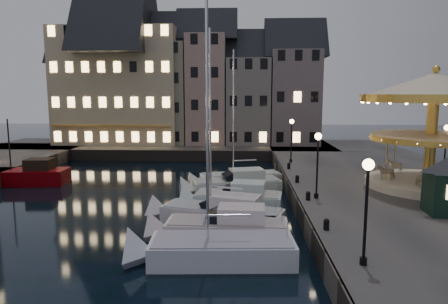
{
  "coord_description": "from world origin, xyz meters",
  "views": [
    {
      "loc": [
        2.47,
        -23.93,
        7.88
      ],
      "look_at": [
        1.0,
        8.0,
        3.2
      ],
      "focal_mm": 32.0,
      "sensor_mm": 36.0,
      "label": 1
    }
  ],
  "objects_px": {
    "streetlamp_d": "(446,143)",
    "motorboat_d": "(232,200)",
    "motorboat_f": "(234,181)",
    "bollard_c": "(297,178)",
    "streetlamp_b": "(318,156)",
    "motorboat_a": "(210,251)",
    "bollard_d": "(289,165)",
    "motorboat_e": "(232,186)",
    "red_fishing_boat": "(25,176)",
    "ticket_kiosk": "(448,176)",
    "bollard_a": "(326,224)",
    "bollard_b": "(308,195)",
    "streetlamp_a": "(367,197)",
    "carousel": "(433,108)",
    "motorboat_b": "(219,229)",
    "streetlamp_c": "(291,134)",
    "motorboat_c": "(216,214)"
  },
  "relations": [
    {
      "from": "bollard_a",
      "to": "bollard_b",
      "type": "height_order",
      "value": "same"
    },
    {
      "from": "bollard_a",
      "to": "ticket_kiosk",
      "type": "relative_size",
      "value": 0.16
    },
    {
      "from": "streetlamp_b",
      "to": "motorboat_d",
      "type": "height_order",
      "value": "streetlamp_b"
    },
    {
      "from": "streetlamp_a",
      "to": "streetlamp_b",
      "type": "xyz_separation_m",
      "value": [
        0.0,
        10.0,
        0.0
      ]
    },
    {
      "from": "streetlamp_d",
      "to": "streetlamp_c",
      "type": "bearing_deg",
      "value": 150.09
    },
    {
      "from": "bollard_a",
      "to": "motorboat_a",
      "type": "xyz_separation_m",
      "value": [
        -5.61,
        -1.08,
        -1.06
      ]
    },
    {
      "from": "red_fishing_boat",
      "to": "bollard_a",
      "type": "bearing_deg",
      "value": -32.17
    },
    {
      "from": "carousel",
      "to": "streetlamp_c",
      "type": "bearing_deg",
      "value": 129.82
    },
    {
      "from": "bollard_c",
      "to": "bollard_d",
      "type": "distance_m",
      "value": 5.5
    },
    {
      "from": "motorboat_d",
      "to": "red_fishing_boat",
      "type": "bearing_deg",
      "value": 159.62
    },
    {
      "from": "red_fishing_boat",
      "to": "ticket_kiosk",
      "type": "height_order",
      "value": "red_fishing_boat"
    },
    {
      "from": "motorboat_a",
      "to": "carousel",
      "type": "distance_m",
      "value": 19.09
    },
    {
      "from": "streetlamp_a",
      "to": "motorboat_a",
      "type": "bearing_deg",
      "value": 154.81
    },
    {
      "from": "motorboat_a",
      "to": "red_fishing_boat",
      "type": "relative_size",
      "value": 1.71
    },
    {
      "from": "bollard_d",
      "to": "bollard_c",
      "type": "bearing_deg",
      "value": -90.0
    },
    {
      "from": "streetlamp_d",
      "to": "motorboat_d",
      "type": "distance_m",
      "value": 17.83
    },
    {
      "from": "streetlamp_b",
      "to": "red_fishing_boat",
      "type": "height_order",
      "value": "red_fishing_boat"
    },
    {
      "from": "streetlamp_d",
      "to": "red_fishing_boat",
      "type": "bearing_deg",
      "value": 177.42
    },
    {
      "from": "streetlamp_b",
      "to": "motorboat_a",
      "type": "height_order",
      "value": "motorboat_a"
    },
    {
      "from": "motorboat_c",
      "to": "ticket_kiosk",
      "type": "distance_m",
      "value": 13.16
    },
    {
      "from": "streetlamp_a",
      "to": "motorboat_e",
      "type": "relative_size",
      "value": 0.52
    },
    {
      "from": "bollard_d",
      "to": "motorboat_e",
      "type": "bearing_deg",
      "value": -140.87
    },
    {
      "from": "bollard_a",
      "to": "motorboat_a",
      "type": "relative_size",
      "value": 0.04
    },
    {
      "from": "streetlamp_a",
      "to": "motorboat_d",
      "type": "relative_size",
      "value": 0.6
    },
    {
      "from": "bollard_c",
      "to": "red_fishing_boat",
      "type": "bearing_deg",
      "value": 170.02
    },
    {
      "from": "bollard_c",
      "to": "motorboat_b",
      "type": "height_order",
      "value": "motorboat_b"
    },
    {
      "from": "motorboat_c",
      "to": "bollard_a",
      "type": "bearing_deg",
      "value": -36.97
    },
    {
      "from": "motorboat_b",
      "to": "motorboat_f",
      "type": "relative_size",
      "value": 0.72
    },
    {
      "from": "streetlamp_d",
      "to": "motorboat_e",
      "type": "xyz_separation_m",
      "value": [
        -16.84,
        -1.02,
        -3.38
      ]
    },
    {
      "from": "streetlamp_d",
      "to": "ticket_kiosk",
      "type": "distance_m",
      "value": 11.19
    },
    {
      "from": "motorboat_f",
      "to": "motorboat_e",
      "type": "bearing_deg",
      "value": -93.91
    },
    {
      "from": "motorboat_c",
      "to": "motorboat_e",
      "type": "distance_m",
      "value": 7.72
    },
    {
      "from": "bollard_d",
      "to": "bollard_b",
      "type": "bearing_deg",
      "value": -90.0
    },
    {
      "from": "streetlamp_d",
      "to": "motorboat_b",
      "type": "relative_size",
      "value": 0.55
    },
    {
      "from": "carousel",
      "to": "motorboat_a",
      "type": "bearing_deg",
      "value": -144.54
    },
    {
      "from": "streetlamp_b",
      "to": "streetlamp_c",
      "type": "relative_size",
      "value": 1.0
    },
    {
      "from": "streetlamp_d",
      "to": "motorboat_a",
      "type": "bearing_deg",
      "value": -141.2
    },
    {
      "from": "streetlamp_c",
      "to": "red_fishing_boat",
      "type": "xyz_separation_m",
      "value": [
        -23.78,
        -4.92,
        -3.32
      ]
    },
    {
      "from": "motorboat_f",
      "to": "bollard_c",
      "type": "bearing_deg",
      "value": -39.41
    },
    {
      "from": "motorboat_a",
      "to": "ticket_kiosk",
      "type": "relative_size",
      "value": 3.61
    },
    {
      "from": "motorboat_b",
      "to": "motorboat_e",
      "type": "height_order",
      "value": "same"
    },
    {
      "from": "streetlamp_a",
      "to": "motorboat_e",
      "type": "height_order",
      "value": "streetlamp_a"
    },
    {
      "from": "bollard_c",
      "to": "motorboat_b",
      "type": "distance_m",
      "value": 10.34
    },
    {
      "from": "red_fishing_boat",
      "to": "ticket_kiosk",
      "type": "bearing_deg",
      "value": -21.08
    },
    {
      "from": "bollard_c",
      "to": "motorboat_f",
      "type": "bearing_deg",
      "value": 140.59
    },
    {
      "from": "motorboat_b",
      "to": "red_fishing_boat",
      "type": "distance_m",
      "value": 22.01
    },
    {
      "from": "streetlamp_c",
      "to": "bollard_a",
      "type": "distance_m",
      "value": 19.66
    },
    {
      "from": "streetlamp_d",
      "to": "motorboat_a",
      "type": "height_order",
      "value": "motorboat_a"
    },
    {
      "from": "motorboat_a",
      "to": "motorboat_b",
      "type": "height_order",
      "value": "motorboat_a"
    },
    {
      "from": "streetlamp_d",
      "to": "streetlamp_a",
      "type": "bearing_deg",
      "value": -123.61
    }
  ]
}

